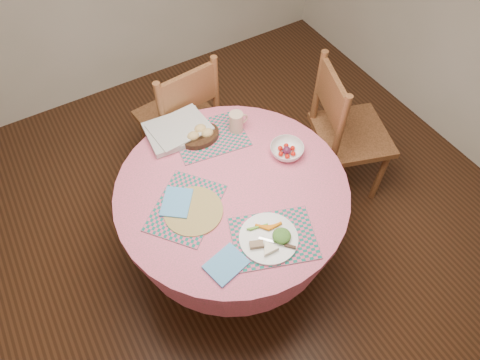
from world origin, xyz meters
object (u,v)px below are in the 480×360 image
object	(u,v)px
dining_table	(232,208)
latte_mug	(237,122)
dinner_plate	(270,238)
wicker_trivet	(193,211)
chair_right	(344,131)
bread_bowl	(200,135)
fruit_bowl	(287,150)
chair_back	(181,117)

from	to	relation	value
dining_table	latte_mug	xyz separation A→B (m)	(0.23, 0.35, 0.26)
dining_table	dinner_plate	world-z (taller)	dinner_plate
wicker_trivet	dining_table	bearing A→B (deg)	7.60
chair_right	bread_bowl	size ratio (longest dim) A/B	4.50
wicker_trivet	fruit_bowl	bearing A→B (deg)	7.19
bread_bowl	chair_right	bearing A→B (deg)	-14.45
dining_table	bread_bowl	distance (m)	0.45
dinner_plate	fruit_bowl	size ratio (longest dim) A/B	1.17
bread_bowl	dining_table	bearing A→B (deg)	-92.53
chair_right	wicker_trivet	xyz separation A→B (m)	(-1.17, -0.19, 0.22)
latte_mug	fruit_bowl	bearing A→B (deg)	-64.11
dining_table	bread_bowl	bearing A→B (deg)	87.47
wicker_trivet	chair_back	bearing A→B (deg)	69.39
dining_table	wicker_trivet	size ratio (longest dim) A/B	4.13
dining_table	fruit_bowl	distance (m)	0.44
dining_table	chair_back	world-z (taller)	chair_back
chair_back	wicker_trivet	bearing A→B (deg)	63.12
latte_mug	fruit_bowl	xyz separation A→B (m)	(0.15, -0.30, -0.04)
chair_right	chair_back	xyz separation A→B (m)	(-0.85, 0.66, -0.01)
dinner_plate	bread_bowl	bearing A→B (deg)	88.87
chair_right	dinner_plate	bearing A→B (deg)	137.91
chair_back	fruit_bowl	size ratio (longest dim) A/B	4.20
bread_bowl	fruit_bowl	bearing A→B (deg)	-43.75
chair_right	wicker_trivet	world-z (taller)	chair_right
dining_table	wicker_trivet	bearing A→B (deg)	-172.40
dining_table	chair_right	size ratio (longest dim) A/B	1.20
dining_table	chair_right	bearing A→B (deg)	9.47
dinner_plate	chair_back	bearing A→B (deg)	86.35
wicker_trivet	fruit_bowl	distance (m)	0.63
chair_right	dining_table	bearing A→B (deg)	118.16
chair_right	bread_bowl	distance (m)	0.98
dinner_plate	fruit_bowl	distance (m)	0.56
wicker_trivet	dinner_plate	world-z (taller)	dinner_plate
dinner_plate	bread_bowl	world-z (taller)	bread_bowl
bread_bowl	latte_mug	distance (m)	0.22
bread_bowl	latte_mug	xyz separation A→B (m)	(0.22, -0.05, 0.03)
wicker_trivet	latte_mug	size ratio (longest dim) A/B	2.46
dining_table	dinner_plate	size ratio (longest dim) A/B	4.36
wicker_trivet	chair_right	bearing A→B (deg)	9.08
chair_right	bread_bowl	xyz separation A→B (m)	(-0.92, 0.24, 0.24)
dining_table	fruit_bowl	bearing A→B (deg)	6.93
chair_right	latte_mug	xyz separation A→B (m)	(-0.70, 0.19, 0.28)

